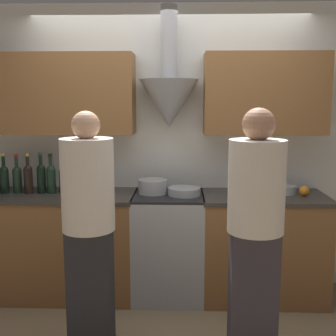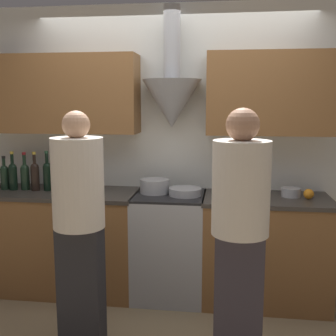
# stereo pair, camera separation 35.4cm
# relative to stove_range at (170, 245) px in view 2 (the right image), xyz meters

# --- Properties ---
(ground_plane) EXTENTS (12.00, 12.00, 0.00)m
(ground_plane) POSITION_rel_stove_range_xyz_m (0.00, -0.34, -0.47)
(ground_plane) COLOR #847051
(wall_back) EXTENTS (8.40, 0.52, 2.60)m
(wall_back) POSITION_rel_stove_range_xyz_m (-0.06, 0.27, 1.00)
(wall_back) COLOR silver
(wall_back) RESTS_ON ground_plane
(counter_left) EXTENTS (1.43, 0.62, 0.93)m
(counter_left) POSITION_rel_stove_range_xyz_m (-1.01, -0.00, -0.00)
(counter_left) COLOR brown
(counter_left) RESTS_ON ground_plane
(counter_right) EXTENTS (1.08, 0.62, 0.93)m
(counter_right) POSITION_rel_stove_range_xyz_m (0.84, -0.00, -0.00)
(counter_right) COLOR brown
(counter_right) RESTS_ON ground_plane
(stove_range) EXTENTS (0.62, 0.60, 0.93)m
(stove_range) POSITION_rel_stove_range_xyz_m (0.00, 0.00, 0.00)
(stove_range) COLOR #A8AAAF
(stove_range) RESTS_ON ground_plane
(wine_bottle_1) EXTENTS (0.07, 0.07, 0.31)m
(wine_bottle_1) POSITION_rel_stove_range_xyz_m (-1.54, 0.01, 0.59)
(wine_bottle_1) COLOR black
(wine_bottle_1) RESTS_ON counter_left
(wine_bottle_2) EXTENTS (0.08, 0.08, 0.35)m
(wine_bottle_2) POSITION_rel_stove_range_xyz_m (-1.45, 0.00, 0.60)
(wine_bottle_2) COLOR black
(wine_bottle_2) RESTS_ON counter_left
(wine_bottle_3) EXTENTS (0.08, 0.08, 0.35)m
(wine_bottle_3) POSITION_rel_stove_range_xyz_m (-1.34, 0.02, 0.60)
(wine_bottle_3) COLOR black
(wine_bottle_3) RESTS_ON counter_left
(wine_bottle_4) EXTENTS (0.08, 0.08, 0.35)m
(wine_bottle_4) POSITION_rel_stove_range_xyz_m (-1.23, -0.00, 0.61)
(wine_bottle_4) COLOR black
(wine_bottle_4) RESTS_ON counter_left
(wine_bottle_5) EXTENTS (0.08, 0.08, 0.36)m
(wine_bottle_5) POSITION_rel_stove_range_xyz_m (-1.13, 0.02, 0.61)
(wine_bottle_5) COLOR black
(wine_bottle_5) RESTS_ON counter_left
(wine_bottle_6) EXTENTS (0.08, 0.08, 0.35)m
(wine_bottle_6) POSITION_rel_stove_range_xyz_m (-1.04, 0.02, 0.60)
(wine_bottle_6) COLOR black
(wine_bottle_6) RESTS_ON counter_left
(wine_bottle_7) EXTENTS (0.07, 0.07, 0.32)m
(wine_bottle_7) POSITION_rel_stove_range_xyz_m (-0.93, 0.01, 0.59)
(wine_bottle_7) COLOR black
(wine_bottle_7) RESTS_ON counter_left
(stock_pot) EXTENTS (0.26, 0.26, 0.13)m
(stock_pot) POSITION_rel_stove_range_xyz_m (-0.14, 0.04, 0.52)
(stock_pot) COLOR #A8AAAF
(stock_pot) RESTS_ON stove_range
(mixing_bowl) EXTENTS (0.28, 0.28, 0.07)m
(mixing_bowl) POSITION_rel_stove_range_xyz_m (0.14, -0.02, 0.49)
(mixing_bowl) COLOR #A8AAAF
(mixing_bowl) RESTS_ON stove_range
(orange_fruit) EXTENTS (0.09, 0.09, 0.09)m
(orange_fruit) POSITION_rel_stove_range_xyz_m (1.17, -0.02, 0.50)
(orange_fruit) COLOR orange
(orange_fruit) RESTS_ON counter_right
(saucepan) EXTENTS (0.16, 0.16, 0.08)m
(saucepan) POSITION_rel_stove_range_xyz_m (1.04, 0.06, 0.50)
(saucepan) COLOR #A8AAAF
(saucepan) RESTS_ON counter_right
(person_foreground_left) EXTENTS (0.35, 0.35, 1.68)m
(person_foreground_left) POSITION_rel_stove_range_xyz_m (-0.50, -0.90, 0.45)
(person_foreground_left) COLOR #28282D
(person_foreground_left) RESTS_ON ground_plane
(person_foreground_right) EXTENTS (0.35, 0.35, 1.70)m
(person_foreground_right) POSITION_rel_stove_range_xyz_m (0.57, -1.07, 0.47)
(person_foreground_right) COLOR #38333D
(person_foreground_right) RESTS_ON ground_plane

